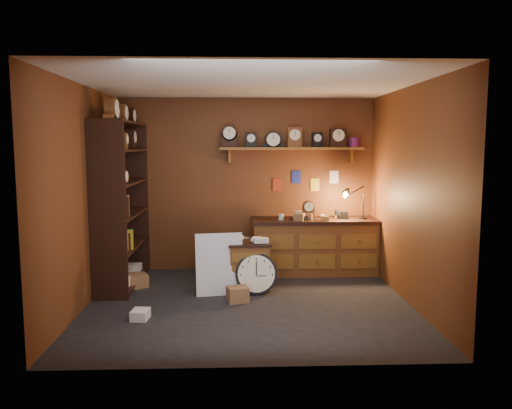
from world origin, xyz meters
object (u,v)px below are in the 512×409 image
object	(u,v)px
workbench	(314,243)
big_round_clock	(256,274)
shelving_unit	(119,197)
low_cabinet	(249,263)

from	to	relation	value
workbench	big_round_clock	xyz separation A→B (m)	(-0.94, -1.06, -0.20)
workbench	big_round_clock	world-z (taller)	workbench
shelving_unit	workbench	world-z (taller)	shelving_unit
shelving_unit	workbench	distance (m)	2.99
shelving_unit	big_round_clock	size ratio (longest dim) A/B	4.60
shelving_unit	low_cabinet	distance (m)	2.05
workbench	shelving_unit	bearing A→B (deg)	-170.13
shelving_unit	big_round_clock	distance (m)	2.21
shelving_unit	workbench	bearing A→B (deg)	9.87
shelving_unit	low_cabinet	world-z (taller)	shelving_unit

